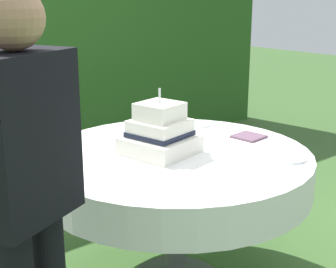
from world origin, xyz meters
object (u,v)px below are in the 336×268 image
at_px(cake_table, 176,170).
at_px(wedding_cake, 160,133).
at_px(napkin_stack, 249,137).
at_px(serving_plate_near, 291,159).
at_px(serving_plate_far, 201,125).
at_px(standing_person, 27,196).

bearing_deg(cake_table, wedding_cake, 147.48).
relative_size(wedding_cake, napkin_stack, 2.50).
relative_size(cake_table, serving_plate_near, 10.22).
height_order(wedding_cake, serving_plate_far, wedding_cake).
distance_m(wedding_cake, serving_plate_far, 0.59).
bearing_deg(wedding_cake, standing_person, -153.80).
height_order(wedding_cake, serving_plate_near, wedding_cake).
bearing_deg(wedding_cake, serving_plate_far, 25.54).
bearing_deg(serving_plate_far, serving_plate_near, -97.25).
height_order(serving_plate_near, napkin_stack, napkin_stack).
bearing_deg(standing_person, wedding_cake, 26.20).
relative_size(napkin_stack, standing_person, 0.10).
bearing_deg(serving_plate_far, cake_table, -146.82).
height_order(cake_table, standing_person, standing_person).
bearing_deg(wedding_cake, cake_table, -32.52).
height_order(serving_plate_far, napkin_stack, napkin_stack).
bearing_deg(cake_table, napkin_stack, -7.44).
xyz_separation_m(wedding_cake, napkin_stack, (0.56, -0.11, -0.10)).
relative_size(cake_table, serving_plate_far, 12.53).
xyz_separation_m(serving_plate_near, standing_person, (-1.35, 0.06, 0.15)).
bearing_deg(napkin_stack, serving_plate_far, 95.91).
relative_size(wedding_cake, serving_plate_far, 3.47).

